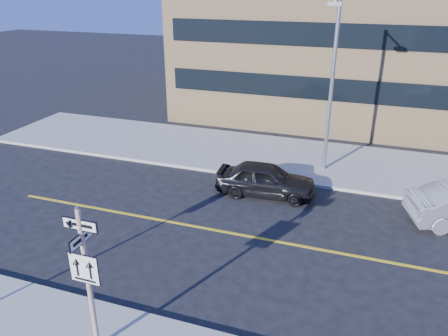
% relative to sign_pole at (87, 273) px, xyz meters
% --- Properties ---
extents(ground, '(120.00, 120.00, 0.00)m').
position_rel_sign_pole_xyz_m(ground, '(0.00, 2.51, -2.44)').
color(ground, black).
rests_on(ground, ground).
extents(sign_pole, '(0.92, 0.92, 4.06)m').
position_rel_sign_pole_xyz_m(sign_pole, '(0.00, 0.00, 0.00)').
color(sign_pole, white).
rests_on(sign_pole, near_sidewalk).
extents(parked_car_a, '(2.01, 4.44, 1.48)m').
position_rel_sign_pole_xyz_m(parked_car_a, '(1.88, 10.09, -1.70)').
color(parked_car_a, black).
rests_on(parked_car_a, ground).
extents(streetlight_a, '(0.55, 2.25, 8.00)m').
position_rel_sign_pole_xyz_m(streetlight_a, '(4.00, 13.27, 2.32)').
color(streetlight_a, gray).
rests_on(streetlight_a, far_sidewalk).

